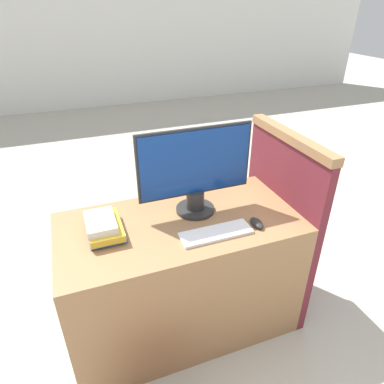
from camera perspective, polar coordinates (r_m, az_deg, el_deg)
ground_plane at (r=2.20m, az=1.43°, el=-26.72°), size 20.00×20.00×0.00m
wall_back at (r=6.79m, az=-18.29°, el=24.78°), size 12.00×0.06×2.80m
desk at (r=2.10m, az=-1.90°, el=-13.70°), size 1.31×0.66×0.78m
carrel_divider at (r=2.25m, az=14.26°, el=-4.51°), size 0.07×0.74×1.18m
monitor at (r=1.82m, az=0.56°, el=3.59°), size 0.63×0.22×0.49m
keyboard at (r=1.76m, az=4.02°, el=-6.85°), size 0.37×0.12×0.02m
mouse at (r=1.85m, az=10.73°, el=-5.08°), size 0.05×0.11×0.03m
book_stack at (r=1.80m, az=-14.51°, el=-5.58°), size 0.18×0.28×0.09m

